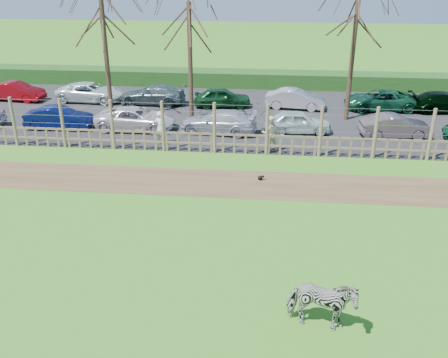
# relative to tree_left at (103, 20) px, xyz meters

# --- Properties ---
(ground) EXTENTS (120.00, 120.00, 0.00)m
(ground) POSITION_rel_tree_left_xyz_m (6.50, -12.50, -5.62)
(ground) COLOR #579B36
(ground) RESTS_ON ground
(dirt_strip) EXTENTS (34.00, 2.80, 0.01)m
(dirt_strip) POSITION_rel_tree_left_xyz_m (6.50, -8.00, -5.61)
(dirt_strip) COLOR brown
(dirt_strip) RESTS_ON ground
(asphalt) EXTENTS (44.00, 13.00, 0.04)m
(asphalt) POSITION_rel_tree_left_xyz_m (6.50, 2.00, -5.60)
(asphalt) COLOR #232326
(asphalt) RESTS_ON ground
(hedge) EXTENTS (46.00, 2.00, 1.10)m
(hedge) POSITION_rel_tree_left_xyz_m (6.50, 9.00, -5.07)
(hedge) COLOR #1E4716
(hedge) RESTS_ON ground
(fence) EXTENTS (30.16, 0.16, 2.50)m
(fence) POSITION_rel_tree_left_xyz_m (6.50, -4.50, -4.81)
(fence) COLOR brown
(fence) RESTS_ON ground
(tree_left) EXTENTS (4.80, 4.80, 7.88)m
(tree_left) POSITION_rel_tree_left_xyz_m (0.00, 0.00, 0.00)
(tree_left) COLOR #3D2B1E
(tree_left) RESTS_ON ground
(tree_mid) EXTENTS (4.80, 4.80, 6.83)m
(tree_mid) POSITION_rel_tree_left_xyz_m (4.50, 1.00, -0.75)
(tree_mid) COLOR #3D2B1E
(tree_mid) RESTS_ON ground
(tree_right) EXTENTS (4.80, 4.80, 7.35)m
(tree_right) POSITION_rel_tree_left_xyz_m (13.50, 1.50, -0.37)
(tree_right) COLOR #3D2B1E
(tree_right) RESTS_ON ground
(zebra) EXTENTS (1.90, 1.10, 1.51)m
(zebra) POSITION_rel_tree_left_xyz_m (10.62, -16.63, -4.86)
(zebra) COLOR gray
(zebra) RESTS_ON ground
(visitor_a) EXTENTS (0.72, 0.57, 1.72)m
(visitor_a) POSITION_rel_tree_left_xyz_m (3.69, -3.69, -4.71)
(visitor_a) COLOR white
(visitor_a) RESTS_ON asphalt
(visitor_b) EXTENTS (0.94, 0.79, 1.72)m
(visitor_b) POSITION_rel_tree_left_xyz_m (9.15, -3.97, -4.71)
(visitor_b) COLOR beige
(visitor_b) RESTS_ON asphalt
(crow) EXTENTS (0.27, 0.20, 0.22)m
(crow) POSITION_rel_tree_left_xyz_m (8.82, -7.53, -5.51)
(crow) COLOR black
(crow) RESTS_ON ground
(car_1) EXTENTS (3.68, 1.38, 1.20)m
(car_1) POSITION_rel_tree_left_xyz_m (-2.41, -1.73, -4.98)
(car_1) COLOR #091452
(car_1) RESTS_ON asphalt
(car_2) EXTENTS (4.34, 2.04, 1.20)m
(car_2) POSITION_rel_tree_left_xyz_m (1.81, -1.48, -4.98)
(car_2) COLOR silver
(car_2) RESTS_ON asphalt
(car_3) EXTENTS (4.30, 2.14, 1.20)m
(car_3) POSITION_rel_tree_left_xyz_m (6.35, -1.59, -4.98)
(car_3) COLOR silver
(car_3) RESTS_ON asphalt
(car_4) EXTENTS (3.64, 1.73, 1.20)m
(car_4) POSITION_rel_tree_left_xyz_m (10.60, -1.17, -4.98)
(car_4) COLOR silver
(car_4) RESTS_ON asphalt
(car_5) EXTENTS (3.74, 1.60, 1.20)m
(car_5) POSITION_rel_tree_left_xyz_m (15.62, -1.46, -4.98)
(car_5) COLOR #65535B
(car_5) RESTS_ON asphalt
(car_7) EXTENTS (3.75, 1.62, 1.20)m
(car_7) POSITION_rel_tree_left_xyz_m (-7.48, 3.57, -4.98)
(car_7) COLOR maroon
(car_7) RESTS_ON asphalt
(car_8) EXTENTS (4.41, 2.19, 1.20)m
(car_8) POSITION_rel_tree_left_xyz_m (-2.61, 3.84, -4.98)
(car_8) COLOR white
(car_8) RESTS_ON asphalt
(car_9) EXTENTS (4.17, 1.78, 1.20)m
(car_9) POSITION_rel_tree_left_xyz_m (1.58, 3.61, -4.98)
(car_9) COLOR #4E6363
(car_9) RESTS_ON asphalt
(car_10) EXTENTS (3.65, 1.78, 1.20)m
(car_10) POSITION_rel_tree_left_xyz_m (6.06, 3.40, -4.98)
(car_10) COLOR #144C22
(car_10) RESTS_ON asphalt
(car_11) EXTENTS (3.77, 1.69, 1.20)m
(car_11) POSITION_rel_tree_left_xyz_m (10.62, 3.46, -4.98)
(car_11) COLOR silver
(car_11) RESTS_ON asphalt
(car_12) EXTENTS (4.41, 2.20, 1.20)m
(car_12) POSITION_rel_tree_left_xyz_m (15.77, 3.70, -4.98)
(car_12) COLOR #145432
(car_12) RESTS_ON asphalt
(car_13) EXTENTS (4.28, 2.07, 1.20)m
(car_13) POSITION_rel_tree_left_xyz_m (19.58, 3.62, -4.98)
(car_13) COLOR black
(car_13) RESTS_ON asphalt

